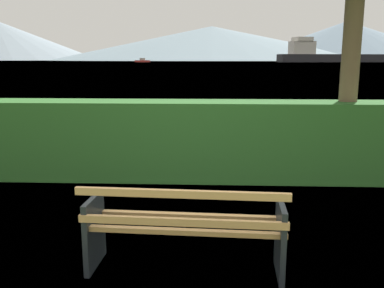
% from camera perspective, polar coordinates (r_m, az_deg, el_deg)
% --- Properties ---
extents(ground_plane, '(1400.00, 1400.00, 0.00)m').
position_cam_1_polar(ground_plane, '(4.12, -0.87, -16.51)').
color(ground_plane, olive).
extents(water_surface, '(620.00, 620.00, 0.00)m').
position_cam_1_polar(water_surface, '(312.71, 2.65, 11.11)').
color(water_surface, slate).
rests_on(water_surface, ground_plane).
extents(park_bench, '(1.83, 0.66, 0.87)m').
position_cam_1_polar(park_bench, '(3.88, -1.00, -11.33)').
color(park_bench, tan).
rests_on(park_bench, ground_plane).
extents(hedge_row, '(12.27, 0.79, 1.27)m').
position_cam_1_polar(hedge_row, '(6.84, 0.68, 0.52)').
color(hedge_row, '#285B23').
rests_on(hedge_row, ground_plane).
extents(cargo_ship_large, '(74.64, 24.16, 14.24)m').
position_cam_1_polar(cargo_ship_large, '(265.59, 18.27, 11.35)').
color(cargo_ship_large, '#232328').
rests_on(cargo_ship_large, water_surface).
extents(sailboat_mid, '(9.08, 4.37, 2.38)m').
position_cam_1_polar(sailboat_mid, '(249.59, -6.73, 11.14)').
color(sailboat_mid, '#B2332D').
rests_on(sailboat_mid, water_surface).
extents(distant_hills, '(789.58, 433.11, 56.94)m').
position_cam_1_polar(distant_hills, '(602.45, -1.39, 13.68)').
color(distant_hills, gray).
rests_on(distant_hills, ground_plane).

